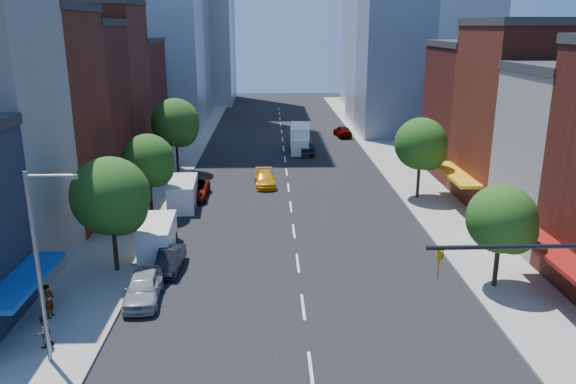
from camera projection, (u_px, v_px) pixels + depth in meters
name	position (u px, v px, depth m)	size (l,w,h in m)	color
ground	(311.00, 370.00, 25.38)	(220.00, 220.00, 0.00)	black
sidewalk_left	(175.00, 164.00, 63.29)	(5.00, 120.00, 0.15)	gray
sidewalk_right	(395.00, 162.00, 64.09)	(5.00, 120.00, 0.15)	gray
bldg_left_2	(13.00, 123.00, 42.08)	(12.00, 9.00, 16.00)	#5F2216
bldg_left_3	(55.00, 113.00, 50.37)	(12.00, 8.00, 15.00)	#491812
bldg_left_4	(84.00, 91.00, 58.23)	(12.00, 9.00, 17.00)	#5F2216
bldg_left_5	(111.00, 99.00, 67.91)	(12.00, 10.00, 13.00)	#491812
bldg_right_2	(541.00, 119.00, 46.92)	(12.00, 10.00, 15.00)	#5F2216
bldg_right_3	(494.00, 113.00, 56.79)	(12.00, 10.00, 13.00)	#491812
streetlight	(41.00, 257.00, 24.46)	(2.25, 0.25, 9.00)	slate
tree_left_near	(113.00, 199.00, 34.10)	(4.80, 4.80, 7.30)	black
tree_left_mid	(150.00, 162.00, 44.74)	(4.20, 4.20, 6.65)	black
tree_left_far	(177.00, 124.00, 57.97)	(5.00, 5.00, 7.75)	black
tree_right_near	(504.00, 222.00, 32.16)	(4.00, 4.00, 6.20)	black
tree_right_far	(423.00, 146.00, 49.21)	(4.60, 4.60, 7.20)	black
parked_car_front	(143.00, 287.00, 31.65)	(1.89, 4.69, 1.60)	#9D9DA1
parked_car_second	(170.00, 260.00, 35.68)	(1.43, 4.10, 1.35)	black
parked_car_third	(194.00, 190.00, 50.66)	(2.50, 5.43, 1.51)	#999999
parked_car_rear	(183.00, 194.00, 49.79)	(1.78, 4.38, 1.27)	black
cargo_van_near	(158.00, 238.00, 38.28)	(2.35, 5.31, 2.22)	white
cargo_van_far	(183.00, 194.00, 48.05)	(2.50, 5.61, 2.34)	silver
taxi	(265.00, 179.00, 54.56)	(1.94, 4.76, 1.38)	#E59E0C
traffic_car_oncoming	(305.00, 148.00, 67.98)	(1.60, 4.60, 1.52)	black
traffic_car_far	(343.00, 131.00, 78.78)	(1.86, 4.61, 1.57)	#999999
box_truck	(300.00, 139.00, 69.85)	(2.76, 7.81, 3.09)	white
pedestrian_near	(49.00, 301.00, 29.50)	(0.68, 0.45, 1.86)	#999999
pedestrian_far	(44.00, 331.00, 26.77)	(0.79, 0.62, 1.63)	#999999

